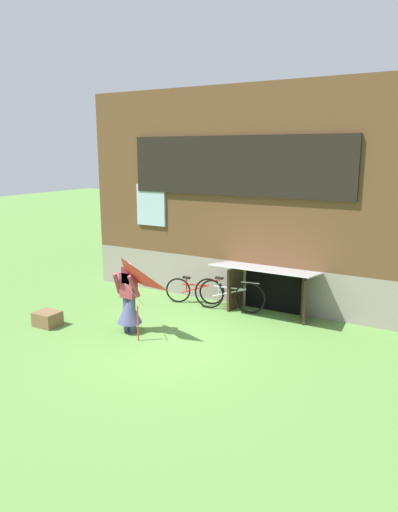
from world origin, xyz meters
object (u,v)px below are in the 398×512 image
Objects in this scene: bicycle_silver at (229,295)px; bicycle_red at (195,290)px; wooden_crate at (48,319)px; kite at (121,280)px; person at (129,303)px.

bicycle_silver is 1.01m from bicycle_red.
bicycle_silver reaches higher than wooden_crate.
kite reaches higher than bicycle_red.
bicycle_silver is (0.97, 2.83, -0.92)m from kite.
kite is 3.13m from bicycle_silver.
kite is at bearing -117.01° from bicycle_silver.
bicycle_silver is at bearing 43.73° from wooden_crate.
bicycle_red is at bearing 95.36° from person.
kite is at bearing -108.76° from bicycle_red.
bicycle_silver is at bearing 71.09° from kite.
kite reaches higher than person.
bicycle_red is (-1.00, 0.07, -0.06)m from bicycle_silver.
person is 0.91× the size of kite.
person is 2.40m from bicycle_red.
kite reaches higher than bicycle_silver.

